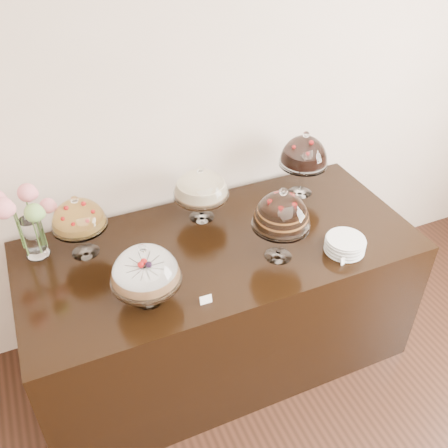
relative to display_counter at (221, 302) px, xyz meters
name	(u,v)px	position (x,y,z in m)	size (l,w,h in m)	color
wall_back	(211,100)	(0.18, 0.55, 1.05)	(5.00, 0.04, 3.00)	beige
display_counter	(221,302)	(0.00, 0.00, 0.00)	(2.20, 1.00, 0.90)	black
cake_stand_sugar_sponge	(145,268)	(-0.48, -0.24, 0.65)	(0.34, 0.34, 0.34)	white
cake_stand_choco_layer	(282,213)	(0.25, -0.21, 0.74)	(0.30, 0.30, 0.43)	white
cake_stand_cheesecake	(201,186)	(0.00, 0.29, 0.67)	(0.33, 0.33, 0.34)	white
cake_stand_dark_choco	(304,153)	(0.67, 0.28, 0.73)	(0.30, 0.30, 0.43)	white
cake_stand_fruit_tart	(78,217)	(-0.70, 0.24, 0.69)	(0.29, 0.29, 0.37)	white
flower_vase	(24,217)	(-0.95, 0.31, 0.71)	(0.32, 0.26, 0.44)	white
plate_stack	(345,245)	(0.60, -0.31, 0.49)	(0.21, 0.21, 0.08)	silver
price_card_left	(206,300)	(-0.24, -0.38, 0.47)	(0.06, 0.01, 0.04)	white
price_card_right	(345,260)	(0.54, -0.40, 0.47)	(0.06, 0.01, 0.04)	white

